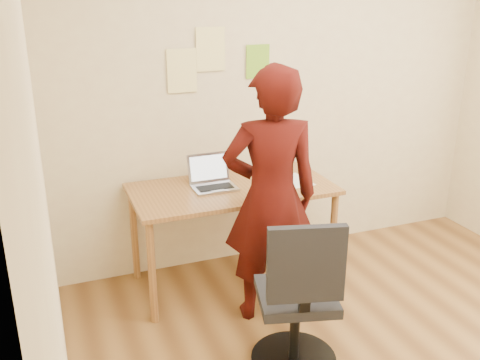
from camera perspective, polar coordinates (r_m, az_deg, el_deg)
name	(u,v)px	position (r m, az deg, el deg)	size (l,w,h in m)	color
room	(444,147)	(2.65, 20.90, 3.34)	(3.58, 3.58, 2.78)	brown
desk	(232,199)	(3.74, -0.84, -2.00)	(1.40, 0.70, 0.74)	olive
laptop	(212,180)	(3.71, -3.00, 0.03)	(0.30, 0.27, 0.21)	#ACACB3
paper_sheet	(293,181)	(3.85, 5.72, -0.06)	(0.20, 0.29, 0.00)	white
phone	(283,190)	(3.65, 4.57, -1.05)	(0.08, 0.13, 0.01)	black
wall_note_left	(182,71)	(3.78, -6.21, 11.50)	(0.21, 0.00, 0.30)	#FFF098
wall_note_mid	(211,49)	(3.83, -3.15, 13.77)	(0.21, 0.00, 0.30)	#FFF098
wall_note_right	(258,61)	(3.96, 1.91, 12.52)	(0.18, 0.00, 0.24)	#79B829
office_chair	(298,307)	(3.01, 6.22, -13.29)	(0.51, 0.52, 0.95)	black
person	(271,198)	(3.30, 3.31, -1.88)	(0.60, 0.39, 1.65)	#380B07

